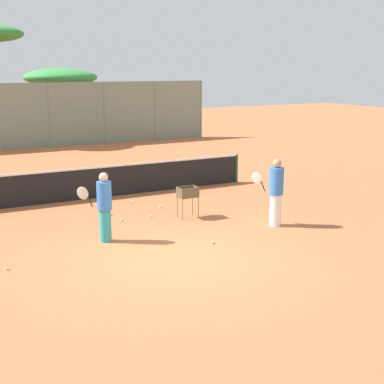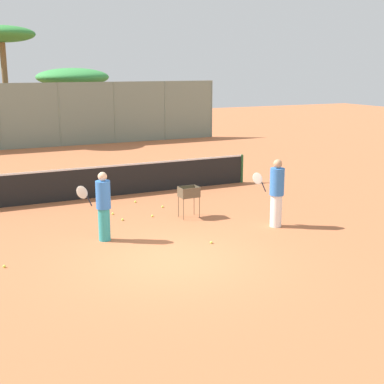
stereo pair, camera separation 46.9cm
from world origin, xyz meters
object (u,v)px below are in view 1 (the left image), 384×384
object	(u,v)px
ball_cart	(188,194)
parked_car	(82,126)
tennis_net	(90,182)
player_white_outfit	(276,192)
player_red_cap	(104,206)

from	to	relation	value
ball_cart	parked_car	world-z (taller)	parked_car
tennis_net	ball_cart	xyz separation A→B (m)	(1.84, -3.51, 0.13)
tennis_net	parked_car	distance (m)	16.94
tennis_net	player_white_outfit	bearing A→B (deg)	-56.05
player_white_outfit	ball_cart	distance (m)	2.58
tennis_net	player_red_cap	distance (m)	4.63
ball_cart	player_white_outfit	bearing A→B (deg)	-46.36
tennis_net	player_red_cap	world-z (taller)	player_red_cap
player_red_cap	tennis_net	bearing A→B (deg)	-68.90
tennis_net	ball_cart	distance (m)	3.97
parked_car	player_white_outfit	bearing A→B (deg)	-92.23
player_red_cap	ball_cart	size ratio (longest dim) A/B	1.93
player_white_outfit	ball_cart	xyz separation A→B (m)	(-1.77, 1.86, -0.28)
ball_cart	player_red_cap	bearing A→B (deg)	-160.64
tennis_net	player_white_outfit	xyz separation A→B (m)	(3.61, -5.37, 0.41)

